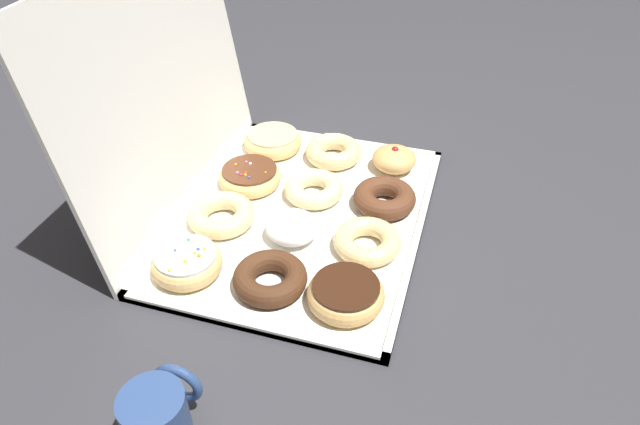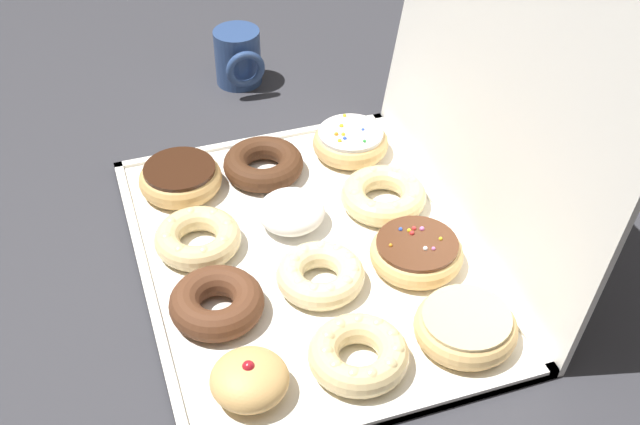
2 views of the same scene
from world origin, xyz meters
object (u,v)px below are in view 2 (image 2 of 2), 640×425
object	(u,v)px
donut_box	(306,257)
chocolate_cake_ring_donut_2	(217,303)
cruller_donut_7	(360,353)
coffee_mug	(238,57)
glazed_ring_donut_11	(466,326)
cruller_donut_6	(322,274)
sprinkle_donut_8	(350,142)
cruller_donut_1	(198,238)
sprinkle_donut_10	(416,252)
jelly_filled_donut_3	(250,379)
cruller_donut_9	(383,195)
chocolate_cake_ring_donut_4	(263,164)
powdered_filled_donut_5	(291,212)
chocolate_frosted_donut_0	(180,178)

from	to	relation	value
donut_box	chocolate_cake_ring_donut_2	xyz separation A→B (m)	(0.07, -0.13, 0.02)
cruller_donut_7	coffee_mug	world-z (taller)	coffee_mug
glazed_ring_donut_11	coffee_mug	size ratio (longest dim) A/B	1.24
coffee_mug	glazed_ring_donut_11	bearing A→B (deg)	9.05
cruller_donut_6	sprinkle_donut_8	xyz separation A→B (m)	(-0.25, 0.13, 0.00)
cruller_donut_6	sprinkle_donut_8	bearing A→B (deg)	152.89
cruller_donut_6	cruller_donut_7	size ratio (longest dim) A/B	0.96
cruller_donut_1	sprinkle_donut_10	xyz separation A→B (m)	(0.12, 0.25, 0.00)
jelly_filled_donut_3	cruller_donut_9	size ratio (longest dim) A/B	0.73
cruller_donut_1	chocolate_cake_ring_donut_4	size ratio (longest dim) A/B	0.98
cruller_donut_7	sprinkle_donut_10	bearing A→B (deg)	136.75
jelly_filled_donut_3	cruller_donut_6	xyz separation A→B (m)	(-0.13, 0.13, -0.00)
powdered_filled_donut_5	coffee_mug	distance (m)	0.39
sprinkle_donut_8	glazed_ring_donut_11	distance (m)	0.38
chocolate_frosted_donut_0	cruller_donut_7	size ratio (longest dim) A/B	1.03
donut_box	chocolate_frosted_donut_0	bearing A→B (deg)	-145.89
chocolate_cake_ring_donut_2	chocolate_cake_ring_donut_4	bearing A→B (deg)	153.27
chocolate_cake_ring_donut_4	sprinkle_donut_8	xyz separation A→B (m)	(-0.01, 0.13, 0.00)
cruller_donut_7	coffee_mug	xyz separation A→B (m)	(-0.64, 0.02, 0.02)
jelly_filled_donut_3	powdered_filled_donut_5	size ratio (longest dim) A/B	0.96
cruller_donut_1	donut_box	bearing A→B (deg)	66.01
cruller_donut_1	glazed_ring_donut_11	world-z (taller)	glazed_ring_donut_11
jelly_filled_donut_3	coffee_mug	size ratio (longest dim) A/B	0.89
cruller_donut_1	glazed_ring_donut_11	bearing A→B (deg)	46.08
cruller_donut_6	cruller_donut_7	bearing A→B (deg)	0.21
chocolate_cake_ring_donut_4	sprinkle_donut_8	distance (m)	0.14
powdered_filled_donut_5	sprinkle_donut_8	world-z (taller)	same
cruller_donut_9	coffee_mug	xyz separation A→B (m)	(-0.39, -0.10, 0.02)
chocolate_frosted_donut_0	cruller_donut_1	distance (m)	0.13
powdered_filled_donut_5	sprinkle_donut_10	size ratio (longest dim) A/B	0.76
donut_box	sprinkle_donut_10	world-z (taller)	sprinkle_donut_10
donut_box	powdered_filled_donut_5	xyz separation A→B (m)	(-0.06, 0.00, 0.03)
jelly_filled_donut_3	cruller_donut_9	world-z (taller)	jelly_filled_donut_3
cruller_donut_1	cruller_donut_6	world-z (taller)	same
cruller_donut_7	cruller_donut_9	distance (m)	0.28
chocolate_cake_ring_donut_4	cruller_donut_6	size ratio (longest dim) A/B	1.05
chocolate_cake_ring_donut_4	sprinkle_donut_10	world-z (taller)	sprinkle_donut_10
chocolate_frosted_donut_0	glazed_ring_donut_11	bearing A→B (deg)	34.17
chocolate_cake_ring_donut_2	cruller_donut_7	distance (m)	0.18
chocolate_cake_ring_donut_2	donut_box	bearing A→B (deg)	116.58
cruller_donut_1	cruller_donut_7	bearing A→B (deg)	27.70
cruller_donut_1	chocolate_cake_ring_donut_4	distance (m)	0.18
chocolate_frosted_donut_0	powdered_filled_donut_5	xyz separation A→B (m)	(0.12, 0.12, 0.00)
donut_box	glazed_ring_donut_11	world-z (taller)	glazed_ring_donut_11
cruller_donut_9	powdered_filled_donut_5	bearing A→B (deg)	-90.69
donut_box	cruller_donut_9	world-z (taller)	cruller_donut_9
chocolate_frosted_donut_0	cruller_donut_7	distance (m)	0.40
chocolate_frosted_donut_0	chocolate_cake_ring_donut_2	world-z (taller)	same
sprinkle_donut_10	cruller_donut_1	bearing A→B (deg)	-114.45
powdered_filled_donut_5	coffee_mug	size ratio (longest dim) A/B	0.92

